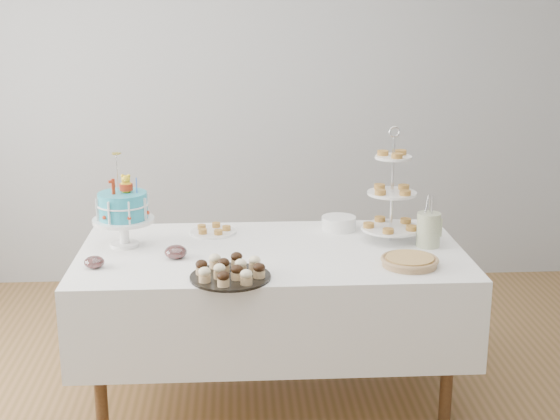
{
  "coord_description": "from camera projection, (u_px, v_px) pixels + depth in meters",
  "views": [
    {
      "loc": [
        -0.18,
        -3.4,
        1.99
      ],
      "look_at": [
        0.04,
        0.3,
        0.98
      ],
      "focal_mm": 50.0,
      "sensor_mm": 36.0,
      "label": 1
    }
  ],
  "objects": [
    {
      "name": "table",
      "position": [
        272.0,
        293.0,
        3.95
      ],
      "size": [
        1.92,
        1.02,
        0.77
      ],
      "color": "white",
      "rests_on": "floor"
    },
    {
      "name": "pie",
      "position": [
        410.0,
        261.0,
        3.66
      ],
      "size": [
        0.27,
        0.27,
        0.04
      ],
      "color": "tan",
      "rests_on": "table"
    },
    {
      "name": "utensil_pitcher",
      "position": [
        429.0,
        228.0,
        3.93
      ],
      "size": [
        0.12,
        0.12,
        0.27
      ],
      "rotation": [
        0.0,
        0.0,
        -0.28
      ],
      "color": "white",
      "rests_on": "table"
    },
    {
      "name": "cupcake_tray",
      "position": [
        230.0,
        270.0,
        3.5
      ],
      "size": [
        0.37,
        0.37,
        0.08
      ],
      "color": "black",
      "rests_on": "table"
    },
    {
      "name": "floor",
      "position": [
        275.0,
        419.0,
        3.81
      ],
      "size": [
        5.0,
        5.0,
        0.0
      ],
      "primitive_type": "plane",
      "color": "brown",
      "rests_on": "ground"
    },
    {
      "name": "tiered_stand",
      "position": [
        392.0,
        194.0,
        3.99
      ],
      "size": [
        0.31,
        0.31,
        0.6
      ],
      "color": "silver",
      "rests_on": "table"
    },
    {
      "name": "pastry_plate",
      "position": [
        213.0,
        230.0,
        4.17
      ],
      "size": [
        0.25,
        0.25,
        0.04
      ],
      "color": "white",
      "rests_on": "table"
    },
    {
      "name": "plate_stack",
      "position": [
        339.0,
        223.0,
        4.23
      ],
      "size": [
        0.19,
        0.19,
        0.07
      ],
      "color": "white",
      "rests_on": "table"
    },
    {
      "name": "jam_bowl_a",
      "position": [
        176.0,
        252.0,
        3.77
      ],
      "size": [
        0.11,
        0.11,
        0.07
      ],
      "color": "silver",
      "rests_on": "table"
    },
    {
      "name": "jam_bowl_b",
      "position": [
        94.0,
        262.0,
        3.64
      ],
      "size": [
        0.1,
        0.1,
        0.06
      ],
      "color": "silver",
      "rests_on": "table"
    },
    {
      "name": "birthday_cake",
      "position": [
        124.0,
        222.0,
        3.92
      ],
      "size": [
        0.31,
        0.31,
        0.48
      ],
      "rotation": [
        0.0,
        0.0,
        0.37
      ],
      "color": "white",
      "rests_on": "table"
    },
    {
      "name": "walls",
      "position": [
        275.0,
        147.0,
        3.45
      ],
      "size": [
        5.04,
        4.04,
        2.7
      ],
      "color": "#A2A5A7",
      "rests_on": "floor"
    }
  ]
}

